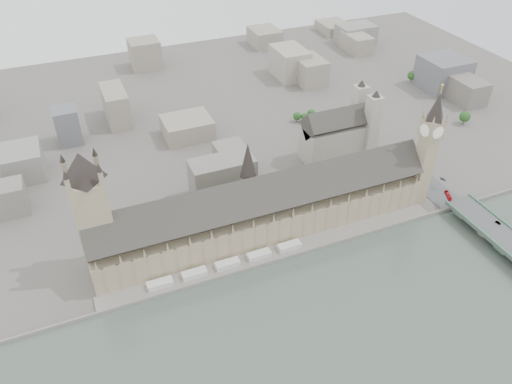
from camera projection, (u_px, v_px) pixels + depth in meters
name	position (u px, v px, depth m)	size (l,w,h in m)	color
ground	(273.00, 247.00, 382.74)	(900.00, 900.00, 0.00)	#595651
embankment_wall	(282.00, 259.00, 370.75)	(600.00, 1.50, 3.00)	slate
river_terrace	(277.00, 253.00, 376.60)	(270.00, 15.00, 2.00)	slate
terrace_tents	(227.00, 264.00, 362.85)	(118.00, 7.00, 4.00)	silver
palace_of_westminster	(264.00, 210.00, 383.75)	(265.00, 40.73, 55.44)	gray
elizabeth_tower	(429.00, 142.00, 396.43)	(17.00, 17.00, 107.50)	gray
victoria_tower	(92.00, 210.00, 331.40)	(30.00, 30.00, 100.00)	gray
central_tower	(248.00, 170.00, 364.27)	(13.00, 13.00, 48.00)	tan
westminster_abbey	(340.00, 134.00, 472.21)	(68.00, 36.00, 64.00)	gray
city_skyline_inland	(183.00, 95.00, 552.68)	(720.00, 360.00, 38.00)	gray
park_trees	(234.00, 199.00, 419.58)	(110.00, 30.00, 15.00)	#214016
red_bus_north	(448.00, 195.00, 416.20)	(2.73, 11.65, 3.25)	red
car_silver	(498.00, 223.00, 389.41)	(1.50, 4.30, 1.42)	gray
car_approach	(443.00, 179.00, 436.46)	(2.22, 5.45, 1.58)	gray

